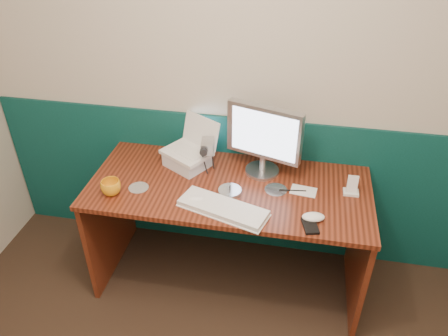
% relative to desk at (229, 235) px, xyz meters
% --- Properties ---
extents(back_wall, '(3.50, 0.04, 2.50)m').
position_rel_desk_xyz_m(back_wall, '(0.13, 0.37, 0.88)').
color(back_wall, '#B9AF9D').
rests_on(back_wall, ground).
extents(wainscot, '(3.48, 0.02, 1.00)m').
position_rel_desk_xyz_m(wainscot, '(0.13, 0.36, 0.12)').
color(wainscot, '#07322E').
rests_on(wainscot, ground).
extents(desk, '(1.60, 0.70, 0.75)m').
position_rel_desk_xyz_m(desk, '(0.00, 0.00, 0.00)').
color(desk, '#3A150A').
rests_on(desk, ground).
extents(laptop_riser, '(0.30, 0.29, 0.08)m').
position_rel_desk_xyz_m(laptop_riser, '(-0.29, 0.16, 0.42)').
color(laptop_riser, silver).
rests_on(laptop_riser, desk).
extents(laptop, '(0.34, 0.31, 0.22)m').
position_rel_desk_xyz_m(laptop, '(-0.29, 0.16, 0.57)').
color(laptop, white).
rests_on(laptop, laptop_riser).
extents(monitor, '(0.46, 0.25, 0.44)m').
position_rel_desk_xyz_m(monitor, '(0.17, 0.17, 0.60)').
color(monitor, '#A9AAAE').
rests_on(monitor, desk).
extents(keyboard, '(0.50, 0.29, 0.03)m').
position_rel_desk_xyz_m(keyboard, '(0.01, -0.23, 0.39)').
color(keyboard, white).
rests_on(keyboard, desk).
extents(mouse_right, '(0.13, 0.09, 0.04)m').
position_rel_desk_xyz_m(mouse_right, '(0.48, -0.21, 0.39)').
color(mouse_right, white).
rests_on(mouse_right, desk).
extents(mouse_left, '(0.13, 0.09, 0.04)m').
position_rel_desk_xyz_m(mouse_left, '(-0.15, -0.19, 0.39)').
color(mouse_left, white).
rests_on(mouse_left, desk).
extents(mug, '(0.14, 0.14, 0.09)m').
position_rel_desk_xyz_m(mug, '(-0.62, -0.20, 0.42)').
color(mug, orange).
rests_on(mug, desk).
extents(camcorder, '(0.12, 0.15, 0.22)m').
position_rel_desk_xyz_m(camcorder, '(-0.15, 0.13, 0.48)').
color(camcorder, '#AEAEB3').
rests_on(camcorder, desk).
extents(cd_spindle, '(0.13, 0.13, 0.03)m').
position_rel_desk_xyz_m(cd_spindle, '(0.02, -0.07, 0.39)').
color(cd_spindle, '#B3BDC4').
rests_on(cd_spindle, desk).
extents(cd_loose_a, '(0.11, 0.11, 0.00)m').
position_rel_desk_xyz_m(cd_loose_a, '(-0.50, -0.12, 0.38)').
color(cd_loose_a, silver).
rests_on(cd_loose_a, desk).
extents(cd_loose_b, '(0.13, 0.13, 0.00)m').
position_rel_desk_xyz_m(cd_loose_b, '(0.27, 0.01, 0.38)').
color(cd_loose_b, '#B0B6C0').
rests_on(cd_loose_b, desk).
extents(pen, '(0.15, 0.03, 0.01)m').
position_rel_desk_xyz_m(pen, '(0.36, 0.02, 0.38)').
color(pen, black).
rests_on(pen, desk).
extents(papers, '(0.15, 0.11, 0.00)m').
position_rel_desk_xyz_m(papers, '(0.42, 0.03, 0.38)').
color(papers, white).
rests_on(papers, desk).
extents(dock, '(0.08, 0.06, 0.02)m').
position_rel_desk_xyz_m(dock, '(0.68, 0.05, 0.38)').
color(dock, silver).
rests_on(dock, desk).
extents(music_player, '(0.06, 0.03, 0.10)m').
position_rel_desk_xyz_m(music_player, '(0.68, 0.05, 0.44)').
color(music_player, white).
rests_on(music_player, dock).
extents(pda, '(0.10, 0.13, 0.01)m').
position_rel_desk_xyz_m(pda, '(0.46, -0.27, 0.38)').
color(pda, black).
rests_on(pda, desk).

